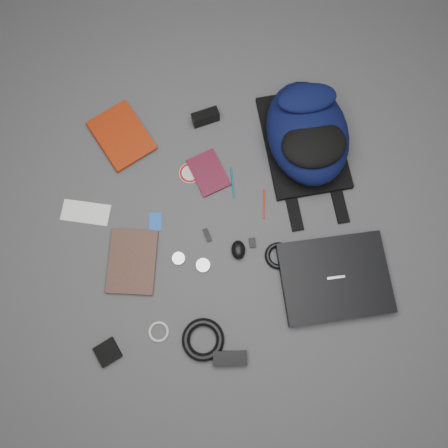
{
  "coord_description": "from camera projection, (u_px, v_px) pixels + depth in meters",
  "views": [
    {
      "loc": [
        -0.06,
        -0.41,
        1.71
      ],
      "look_at": [
        0.0,
        0.0,
        0.02
      ],
      "focal_mm": 35.0,
      "sensor_mm": 36.0,
      "label": 1
    }
  ],
  "objects": [
    {
      "name": "compact_camera",
      "position": [
        205.0,
        117.0,
        1.84
      ],
      "size": [
        0.12,
        0.06,
        0.06
      ],
      "primitive_type": "cube",
      "rotation": [
        0.0,
        0.0,
        0.19
      ],
      "color": "black",
      "rests_on": "ground"
    },
    {
      "name": "comic_book",
      "position": [
        109.0,
        260.0,
        1.72
      ],
      "size": [
        0.23,
        0.29,
        0.02
      ],
      "primitive_type": "imported",
      "rotation": [
        0.0,
        0.0,
        -0.2
      ],
      "color": "#984B0A",
      "rests_on": "ground"
    },
    {
      "name": "power_brick",
      "position": [
        230.0,
        358.0,
        1.62
      ],
      "size": [
        0.13,
        0.07,
        0.03
      ],
      "primitive_type": "cube",
      "rotation": [
        0.0,
        0.0,
        -0.13
      ],
      "color": "black",
      "rests_on": "ground"
    },
    {
      "name": "backpack",
      "position": [
        307.0,
        133.0,
        1.74
      ],
      "size": [
        0.35,
        0.51,
        0.21
      ],
      "primitive_type": null,
      "rotation": [
        0.0,
        0.0,
        0.02
      ],
      "color": "black",
      "rests_on": "ground"
    },
    {
      "name": "textbook_red",
      "position": [
        101.0,
        148.0,
        1.82
      ],
      "size": [
        0.29,
        0.32,
        0.03
      ],
      "primitive_type": "imported",
      "rotation": [
        0.0,
        0.0,
        0.43
      ],
      "color": "maroon",
      "rests_on": "ground"
    },
    {
      "name": "mouse",
      "position": [
        238.0,
        250.0,
        1.71
      ],
      "size": [
        0.06,
        0.08,
        0.04
      ],
      "primitive_type": "ellipsoid",
      "rotation": [
        0.0,
        0.0,
        -0.1
      ],
      "color": "black",
      "rests_on": "ground"
    },
    {
      "name": "pen_teal",
      "position": [
        232.0,
        183.0,
        1.8
      ],
      "size": [
        0.02,
        0.13,
        0.01
      ],
      "primitive_type": "cylinder",
      "rotation": [
        1.57,
        0.0,
        -0.06
      ],
      "color": "#0C586C",
      "rests_on": "ground"
    },
    {
      "name": "ground",
      "position": [
        224.0,
        225.0,
        1.76
      ],
      "size": [
        4.0,
        4.0,
        0.0
      ],
      "primitive_type": "plane",
      "color": "#4F4F51",
      "rests_on": "ground"
    },
    {
      "name": "pouch",
      "position": [
        108.0,
        352.0,
        1.63
      ],
      "size": [
        0.11,
        0.11,
        0.02
      ],
      "primitive_type": "cube",
      "rotation": [
        0.0,
        0.0,
        0.4
      ],
      "color": "black",
      "rests_on": "ground"
    },
    {
      "name": "white_cable_coil",
      "position": [
        159.0,
        332.0,
        1.66
      ],
      "size": [
        0.1,
        0.1,
        0.01
      ],
      "primitive_type": "torus",
      "rotation": [
        0.0,
        0.0,
        -0.41
      ],
      "color": "silver",
      "rests_on": "ground"
    },
    {
      "name": "pen_red",
      "position": [
        264.0,
        204.0,
        1.78
      ],
      "size": [
        0.03,
        0.12,
        0.01
      ],
      "primitive_type": "cylinder",
      "rotation": [
        1.57,
        0.0,
        -0.2
      ],
      "color": "red",
      "rests_on": "ground"
    },
    {
      "name": "usb_black",
      "position": [
        207.0,
        235.0,
        1.74
      ],
      "size": [
        0.03,
        0.06,
        0.01
      ],
      "primitive_type": "cube",
      "rotation": [
        0.0,
        0.0,
        0.24
      ],
      "color": "black",
      "rests_on": "ground"
    },
    {
      "name": "headphone_left",
      "position": [
        179.0,
        258.0,
        1.72
      ],
      "size": [
        0.05,
        0.05,
        0.01
      ],
      "primitive_type": "cylinder",
      "rotation": [
        0.0,
        0.0,
        0.05
      ],
      "color": "#BABBBD",
      "rests_on": "ground"
    },
    {
      "name": "laptop",
      "position": [
        335.0,
        278.0,
        1.69
      ],
      "size": [
        0.42,
        0.33,
        0.04
      ],
      "primitive_type": "cube",
      "rotation": [
        0.0,
        0.0,
        -0.02
      ],
      "color": "black",
      "rests_on": "ground"
    },
    {
      "name": "envelope",
      "position": [
        86.0,
        212.0,
        1.77
      ],
      "size": [
        0.21,
        0.14,
        0.0
      ],
      "primitive_type": "cube",
      "rotation": [
        0.0,
        0.0,
        -0.29
      ],
      "color": "white",
      "rests_on": "ground"
    },
    {
      "name": "sticker_disc",
      "position": [
        190.0,
        173.0,
        1.81
      ],
      "size": [
        0.1,
        0.1,
        0.0
      ],
      "primitive_type": "cylinder",
      "rotation": [
        0.0,
        0.0,
        -0.09
      ],
      "color": "silver",
      "rests_on": "ground"
    },
    {
      "name": "headphone_right",
      "position": [
        203.0,
        265.0,
        1.71
      ],
      "size": [
        0.07,
        0.07,
        0.01
      ],
      "primitive_type": "cylinder",
      "rotation": [
        0.0,
        0.0,
        -0.21
      ],
      "color": "#A9A9AB",
      "rests_on": "ground"
    },
    {
      "name": "power_cord_coil",
      "position": [
        203.0,
        340.0,
        1.64
      ],
      "size": [
        0.2,
        0.2,
        0.03
      ],
      "primitive_type": "torus",
      "rotation": [
        0.0,
        0.0,
        -0.26
      ],
      "color": "black",
      "rests_on": "ground"
    },
    {
      "name": "dvd_case",
      "position": [
        208.0,
        173.0,
        1.81
      ],
      "size": [
        0.17,
        0.21,
        0.01
      ],
      "primitive_type": "cube",
      "rotation": [
        0.0,
        0.0,
        0.3
      ],
      "color": "#450D1C",
      "rests_on": "ground"
    },
    {
      "name": "key_fob",
      "position": [
        252.0,
        243.0,
        1.74
      ],
      "size": [
        0.03,
        0.04,
        0.01
      ],
      "primitive_type": "cube",
      "rotation": [
        0.0,
        0.0,
        -0.04
      ],
      "color": "black",
      "rests_on": "ground"
    },
    {
      "name": "cable_coil",
      "position": [
        279.0,
        256.0,
        1.72
      ],
      "size": [
        0.12,
        0.12,
        0.02
      ],
      "primitive_type": "torus",
      "rotation": [
        0.0,
        0.0,
        -0.05
      ],
      "color": "black",
      "rests_on": "ground"
    },
    {
      "name": "id_badge",
      "position": [
        155.0,
        222.0,
        1.76
      ],
      "size": [
        0.06,
        0.08,
        0.0
      ],
      "primitive_type": "cube",
      "rotation": [
        0.0,
        0.0,
        -0.14
      ],
      "color": "blue",
      "rests_on": "ground"
    }
  ]
}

